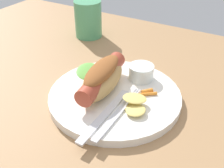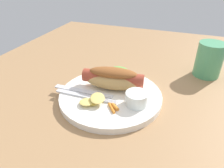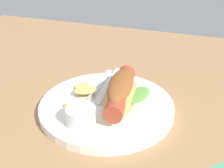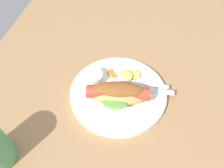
{
  "view_description": "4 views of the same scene",
  "coord_description": "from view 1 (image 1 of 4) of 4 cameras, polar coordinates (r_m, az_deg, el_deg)",
  "views": [
    {
      "loc": [
        -24.14,
        34.03,
        31.98
      ],
      "look_at": [
        -3.26,
        -1.83,
        4.08
      ],
      "focal_mm": 42.97,
      "sensor_mm": 36.0,
      "label": 1
    },
    {
      "loc": [
        -43.51,
        -17.78,
        30.36
      ],
      "look_at": [
        -5.08,
        -3.68,
        5.48
      ],
      "focal_mm": 32.99,
      "sensor_mm": 36.0,
      "label": 2
    },
    {
      "loc": [
        12.84,
        -49.41,
        33.56
      ],
      "look_at": [
        -2.25,
        -2.9,
        6.21
      ],
      "focal_mm": 49.71,
      "sensor_mm": 36.0,
      "label": 3
    },
    {
      "loc": [
        31.65,
        2.13,
        48.48
      ],
      "look_at": [
        -3.47,
        -4.35,
        4.31
      ],
      "focal_mm": 35.53,
      "sensor_mm": 36.0,
      "label": 4
    }
  ],
  "objects": [
    {
      "name": "plate",
      "position": [
        0.52,
        0.61,
        -2.57
      ],
      "size": [
        25.59,
        25.59,
        1.6
      ],
      "primitive_type": "cylinder",
      "color": "white",
      "rests_on": "ground_plane"
    },
    {
      "name": "ground_plane",
      "position": [
        0.53,
        -4.04,
        -4.43
      ],
      "size": [
        120.0,
        90.0,
        1.8
      ],
      "primitive_type": "cube",
      "color": "#9E754C"
    },
    {
      "name": "drinking_cup",
      "position": [
        0.78,
        -5.09,
        13.61
      ],
      "size": [
        7.59,
        7.59,
        10.19
      ],
      "primitive_type": "cylinder",
      "color": "#4C9E6B",
      "rests_on": "ground_plane"
    },
    {
      "name": "chips_pile",
      "position": [
        0.48,
        4.81,
        -4.47
      ],
      "size": [
        5.96,
        6.54,
        1.8
      ],
      "color": "#DFC563",
      "rests_on": "plate"
    },
    {
      "name": "sauce_ramekin",
      "position": [
        0.56,
        6.23,
        2.5
      ],
      "size": [
        5.2,
        5.2,
        3.06
      ],
      "primitive_type": "cylinder",
      "color": "white",
      "rests_on": "plate"
    },
    {
      "name": "carrot_garnish",
      "position": [
        0.52,
        7.57,
        -1.8
      ],
      "size": [
        3.09,
        3.11,
        0.85
      ],
      "color": "orange",
      "rests_on": "plate"
    },
    {
      "name": "fork",
      "position": [
        0.47,
        1.19,
        -6.34
      ],
      "size": [
        1.37,
        16.11,
        0.4
      ],
      "rotation": [
        0.0,
        0.0,
        4.72
      ],
      "color": "silver",
      "rests_on": "plate"
    },
    {
      "name": "hot_dog",
      "position": [
        0.51,
        -2.17,
        1.42
      ],
      "size": [
        9.44,
        15.85,
        5.64
      ],
      "rotation": [
        0.0,
        0.0,
        4.83
      ],
      "color": "tan",
      "rests_on": "plate"
    },
    {
      "name": "knife",
      "position": [
        0.47,
        -1.52,
        -6.52
      ],
      "size": [
        1.67,
        15.83,
        0.36
      ],
      "primitive_type": "cube",
      "rotation": [
        0.0,
        0.0,
        4.73
      ],
      "color": "silver",
      "rests_on": "plate"
    }
  ]
}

